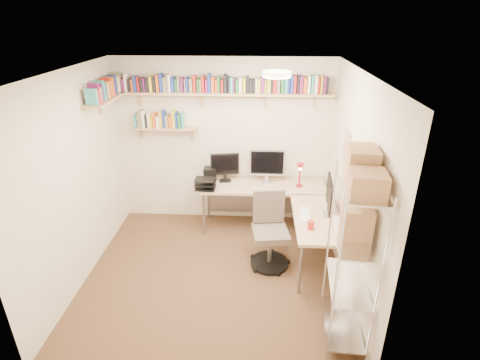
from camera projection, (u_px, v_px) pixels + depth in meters
name	position (u px, v px, depth m)	size (l,w,h in m)	color
ground	(215.00, 274.00, 4.77)	(3.20, 3.20, 0.00)	#45291D
room_shell	(211.00, 161.00, 4.13)	(3.24, 3.04, 2.52)	#F2E4C5
wall_shelves	(191.00, 94.00, 5.14)	(3.12, 1.09, 0.80)	tan
corner_desk	(267.00, 193.00, 5.31)	(1.94, 1.81, 1.23)	#D4AD8A
office_chair	(270.00, 235.00, 4.83)	(0.53, 0.53, 1.00)	black
wire_rack	(358.00, 211.00, 3.32)	(0.45, 0.81, 1.99)	silver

